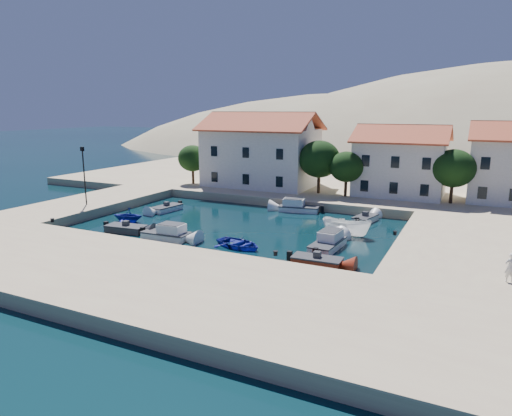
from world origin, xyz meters
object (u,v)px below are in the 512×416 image
at_px(cabin_cruiser_east, 328,243).
at_px(pedestrian, 510,267).
at_px(lamppost, 84,170).
at_px(building_left, 261,149).
at_px(boat_east, 346,235).
at_px(building_mid, 401,160).
at_px(rowboat_south, 239,247).
at_px(cabin_cruiser_south, 166,234).

bearing_deg(cabin_cruiser_east, pedestrian, -107.13).
height_order(lamppost, pedestrian, lamppost).
bearing_deg(building_left, boat_east, -45.21).
height_order(building_mid, rowboat_south, building_mid).
distance_m(lamppost, pedestrian, 40.59).
bearing_deg(boat_east, lamppost, 102.92).
distance_m(building_left, boat_east, 23.76).
xyz_separation_m(cabin_cruiser_south, pedestrian, (26.26, -1.35, 1.43)).
height_order(building_mid, cabin_cruiser_east, building_mid).
xyz_separation_m(building_mid, cabin_cruiser_south, (-15.67, -25.35, -4.75)).
bearing_deg(rowboat_south, building_left, 35.91).
height_order(rowboat_south, cabin_cruiser_east, cabin_cruiser_east).
distance_m(building_left, building_mid, 18.04).
distance_m(building_left, rowboat_south, 26.10).
distance_m(building_mid, pedestrian, 28.91).
bearing_deg(building_left, cabin_cruiser_south, -84.54).
xyz_separation_m(lamppost, cabin_cruiser_east, (27.41, -0.98, -4.28)).
distance_m(building_left, lamppost, 23.10).
xyz_separation_m(building_mid, cabin_cruiser_east, (-2.09, -21.98, -4.75)).
height_order(lamppost, boat_east, lamppost).
relative_size(building_left, lamppost, 2.36).
bearing_deg(rowboat_south, lamppost, 94.58).
height_order(building_left, cabin_cruiser_south, building_left).
bearing_deg(building_mid, rowboat_south, -109.64).
bearing_deg(boat_east, building_left, 50.17).
height_order(lamppost, rowboat_south, lamppost).
xyz_separation_m(building_mid, boat_east, (-1.79, -17.33, -5.22)).
xyz_separation_m(cabin_cruiser_south, boat_east, (13.88, 8.02, -0.48)).
height_order(cabin_cruiser_south, boat_east, cabin_cruiser_south).
height_order(cabin_cruiser_east, boat_east, cabin_cruiser_east).
relative_size(cabin_cruiser_south, boat_east, 0.94).
bearing_deg(building_left, building_mid, 3.18).
distance_m(building_left, cabin_cruiser_east, 26.89).
bearing_deg(building_mid, cabin_cruiser_east, -95.42).
bearing_deg(building_mid, lamppost, -144.55).
relative_size(building_mid, rowboat_south, 2.50).
height_order(building_left, lamppost, building_left).
bearing_deg(boat_east, building_mid, -0.52).
distance_m(building_left, pedestrian, 38.65).
bearing_deg(cabin_cruiser_south, lamppost, 160.35).
bearing_deg(lamppost, boat_east, 7.54).
relative_size(building_left, pedestrian, 8.11).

